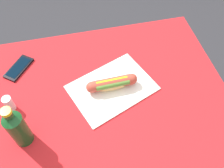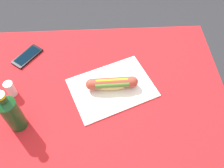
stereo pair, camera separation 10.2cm
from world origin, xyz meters
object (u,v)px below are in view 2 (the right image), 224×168
hot_dog (112,84)px  cell_phone (27,56)px  salt_shaker (11,89)px  soda_bottle (11,113)px

hot_dog → cell_phone: bearing=-27.1°
cell_phone → salt_shaker: 0.21m
cell_phone → soda_bottle: (-0.02, 0.35, 0.09)m
hot_dog → cell_phone: hot_dog is taller
cell_phone → salt_shaker: size_ratio=2.15×
soda_bottle → salt_shaker: soda_bottle is taller
hot_dog → salt_shaker: bearing=0.8°
cell_phone → soda_bottle: bearing=93.2°
soda_bottle → salt_shaker: 0.16m
cell_phone → soda_bottle: size_ratio=0.73×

